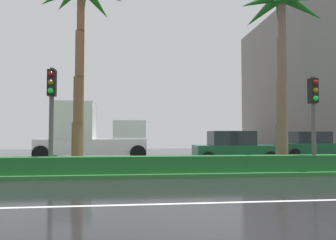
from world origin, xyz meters
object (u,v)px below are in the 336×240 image
at_px(palm_tree_centre_left, 281,24).
at_px(traffic_signal_median_left, 51,100).
at_px(car_in_traffic_third, 311,145).
at_px(box_truck_lead, 92,134).
at_px(car_in_traffic_second, 233,148).
at_px(traffic_signal_median_right, 313,106).
at_px(palm_tree_mid_left, 81,9).

distance_m(palm_tree_centre_left, traffic_signal_median_left, 9.98).
height_order(palm_tree_centre_left, car_in_traffic_third, palm_tree_centre_left).
bearing_deg(box_truck_lead, palm_tree_centre_left, -37.87).
xyz_separation_m(palm_tree_centre_left, car_in_traffic_second, (-0.94, 3.85, -5.49)).
relative_size(box_truck_lead, car_in_traffic_second, 1.49).
xyz_separation_m(traffic_signal_median_left, car_in_traffic_third, (14.50, 7.90, -1.94)).
relative_size(traffic_signal_median_left, traffic_signal_median_right, 1.05).
bearing_deg(car_in_traffic_third, car_in_traffic_second, -154.31).
relative_size(palm_tree_mid_left, car_in_traffic_second, 1.85).
xyz_separation_m(palm_tree_centre_left, box_truck_lead, (-8.79, 6.83, -4.77)).
xyz_separation_m(car_in_traffic_second, car_in_traffic_third, (6.17, 2.97, 0.00)).
height_order(palm_tree_centre_left, traffic_signal_median_left, palm_tree_centre_left).
xyz_separation_m(traffic_signal_median_right, car_in_traffic_second, (-1.44, 5.37, -1.81)).
relative_size(box_truck_lead, car_in_traffic_third, 1.49).
bearing_deg(car_in_traffic_second, traffic_signal_median_left, -149.34).
bearing_deg(car_in_traffic_second, palm_tree_centre_left, -76.26).
height_order(palm_tree_mid_left, car_in_traffic_third, palm_tree_mid_left).
distance_m(traffic_signal_median_left, box_truck_lead, 8.03).
distance_m(palm_tree_mid_left, traffic_signal_median_left, 4.06).
height_order(palm_tree_mid_left, box_truck_lead, palm_tree_mid_left).
height_order(palm_tree_centre_left, traffic_signal_median_right, palm_tree_centre_left).
bearing_deg(traffic_signal_median_right, palm_tree_centre_left, 108.19).
bearing_deg(palm_tree_mid_left, traffic_signal_median_left, -126.50).
distance_m(palm_tree_mid_left, palm_tree_centre_left, 8.46).
bearing_deg(traffic_signal_median_left, box_truck_lead, 86.53).
xyz_separation_m(palm_tree_mid_left, traffic_signal_median_right, (8.95, -1.52, -3.96)).
relative_size(palm_tree_mid_left, traffic_signal_median_right, 2.21).
distance_m(traffic_signal_median_right, box_truck_lead, 12.53).
bearing_deg(box_truck_lead, traffic_signal_median_left, -93.47).
bearing_deg(traffic_signal_median_right, car_in_traffic_second, 105.01).
bearing_deg(traffic_signal_median_right, box_truck_lead, 138.04).
bearing_deg(palm_tree_centre_left, traffic_signal_median_left, -173.31).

